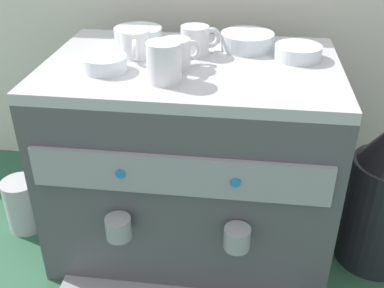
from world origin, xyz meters
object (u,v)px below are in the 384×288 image
object	(u,v)px
ceramic_cup_3	(135,44)
ceramic_bowl_3	(247,41)
ceramic_cup_1	(178,53)
ceramic_bowl_1	(105,64)
ceramic_bowl_2	(138,35)
ceramic_cup_2	(197,40)
ceramic_bowl_0	(298,52)
milk_pitcher	(24,204)
espresso_machine	(192,158)
ceramic_cup_0	(165,61)

from	to	relation	value
ceramic_cup_3	ceramic_bowl_3	bearing A→B (deg)	19.58
ceramic_cup_1	ceramic_bowl_1	world-z (taller)	ceramic_cup_1
ceramic_bowl_2	ceramic_cup_2	bearing A→B (deg)	-25.31
ceramic_bowl_0	ceramic_bowl_2	size ratio (longest dim) A/B	0.89
ceramic_bowl_1	ceramic_cup_3	bearing A→B (deg)	65.24
ceramic_bowl_2	milk_pitcher	size ratio (longest dim) A/B	0.79
ceramic_cup_1	ceramic_bowl_2	world-z (taller)	ceramic_cup_1
ceramic_cup_1	ceramic_bowl_3	size ratio (longest dim) A/B	0.69
ceramic_cup_3	ceramic_bowl_1	world-z (taller)	ceramic_cup_3
espresso_machine	milk_pitcher	bearing A→B (deg)	-176.50
ceramic_bowl_2	milk_pitcher	xyz separation A→B (m)	(-0.31, -0.16, -0.44)
ceramic_cup_2	ceramic_bowl_3	size ratio (longest dim) A/B	0.71
ceramic_bowl_1	ceramic_bowl_3	xyz separation A→B (m)	(0.30, 0.19, 0.00)
ceramic_bowl_3	ceramic_cup_3	bearing A→B (deg)	-160.42
ceramic_cup_0	ceramic_cup_2	bearing A→B (deg)	75.77
espresso_machine	milk_pitcher	distance (m)	0.50
espresso_machine	ceramic_bowl_2	xyz separation A→B (m)	(-0.15, 0.13, 0.27)
espresso_machine	ceramic_bowl_0	distance (m)	0.36
ceramic_cup_3	ceramic_bowl_3	distance (m)	0.27
ceramic_cup_3	milk_pitcher	size ratio (longest dim) A/B	0.68
ceramic_cup_1	milk_pitcher	xyz separation A→B (m)	(-0.44, 0.00, -0.46)
ceramic_bowl_0	ceramic_bowl_3	world-z (taller)	ceramic_bowl_3
ceramic_cup_0	milk_pitcher	bearing A→B (deg)	169.16
ceramic_bowl_2	ceramic_bowl_3	bearing A→B (deg)	-4.16
ceramic_cup_0	ceramic_bowl_0	size ratio (longest dim) A/B	1.04
espresso_machine	ceramic_bowl_1	world-z (taller)	ceramic_bowl_1
ceramic_bowl_0	milk_pitcher	size ratio (longest dim) A/B	0.70
ceramic_cup_1	milk_pitcher	size ratio (longest dim) A/B	0.58
ceramic_cup_1	ceramic_cup_2	xyz separation A→B (m)	(0.03, 0.09, 0.00)
espresso_machine	ceramic_bowl_3	bearing A→B (deg)	43.42
ceramic_bowl_1	ceramic_bowl_3	size ratio (longest dim) A/B	0.73
ceramic_bowl_3	ceramic_bowl_2	bearing A→B (deg)	175.84
espresso_machine	ceramic_cup_1	xyz separation A→B (m)	(-0.03, -0.03, 0.28)
ceramic_bowl_1	ceramic_bowl_2	size ratio (longest dim) A/B	0.78
espresso_machine	ceramic_bowl_0	xyz separation A→B (m)	(0.24, 0.06, 0.27)
ceramic_cup_2	ceramic_bowl_0	bearing A→B (deg)	-0.70
ceramic_bowl_0	milk_pitcher	world-z (taller)	ceramic_bowl_0
ceramic_bowl_3	ceramic_cup_2	bearing A→B (deg)	-154.94
ceramic_bowl_1	ceramic_cup_1	bearing A→B (deg)	16.01
ceramic_cup_0	ceramic_cup_2	xyz separation A→B (m)	(0.04, 0.17, -0.01)
ceramic_cup_2	ceramic_cup_0	bearing A→B (deg)	-104.23
espresso_machine	ceramic_bowl_1	bearing A→B (deg)	-157.71
ceramic_cup_3	ceramic_cup_0	bearing A→B (deg)	-54.92
ceramic_cup_0	ceramic_cup_1	bearing A→B (deg)	81.31
espresso_machine	ceramic_bowl_1	xyz separation A→B (m)	(-0.18, -0.07, 0.27)
espresso_machine	ceramic_cup_0	distance (m)	0.32
ceramic_cup_3	ceramic_bowl_3	xyz separation A→B (m)	(0.25, 0.09, -0.01)
ceramic_bowl_1	ceramic_bowl_2	distance (m)	0.21
ceramic_cup_0	milk_pitcher	xyz separation A→B (m)	(-0.43, 0.08, -0.47)
ceramic_cup_1	ceramic_bowl_1	xyz separation A→B (m)	(-0.15, -0.04, -0.02)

